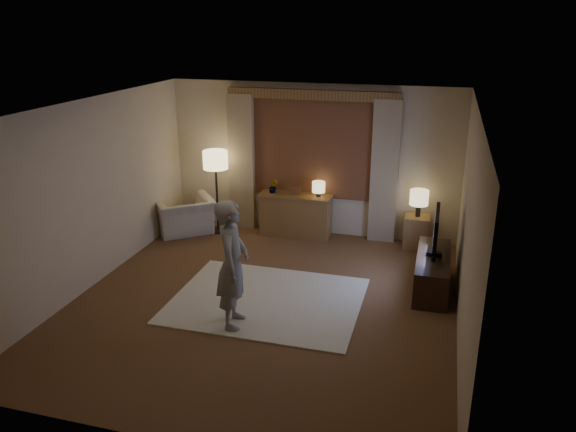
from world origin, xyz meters
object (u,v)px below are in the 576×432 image
(person, at_px, (233,264))
(tv_stand, at_px, (432,272))
(armchair, at_px, (184,215))
(sideboard, at_px, (296,216))
(side_table, at_px, (416,232))

(person, bearing_deg, tv_stand, -63.36)
(armchair, xyz_separation_m, person, (1.98, -2.77, 0.51))
(sideboard, bearing_deg, side_table, -1.39)
(armchair, height_order, tv_stand, armchair)
(sideboard, distance_m, armchair, 1.97)
(armchair, distance_m, person, 3.45)
(armchair, bearing_deg, tv_stand, 126.72)
(armchair, bearing_deg, side_table, 145.87)
(sideboard, height_order, tv_stand, sideboard)
(sideboard, height_order, side_table, sideboard)
(sideboard, xyz_separation_m, person, (0.06, -3.17, 0.47))
(sideboard, bearing_deg, person, -88.94)
(side_table, bearing_deg, person, -122.79)
(person, bearing_deg, side_table, -42.17)
(side_table, height_order, person, person)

